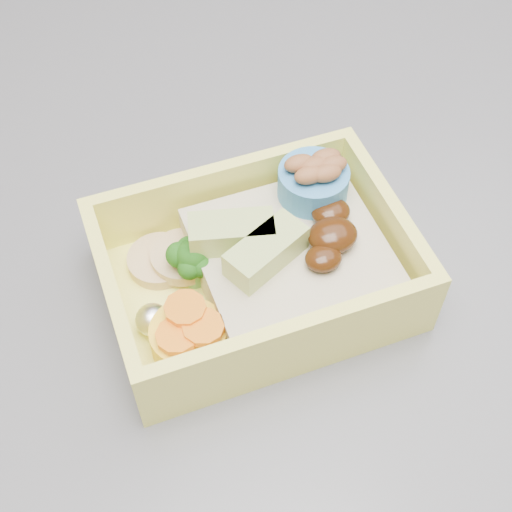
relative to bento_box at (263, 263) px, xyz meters
name	(u,v)px	position (x,y,z in m)	size (l,w,h in m)	color
bento_box	(263,263)	(0.00, 0.00, 0.00)	(0.17, 0.12, 0.06)	#FFFA69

